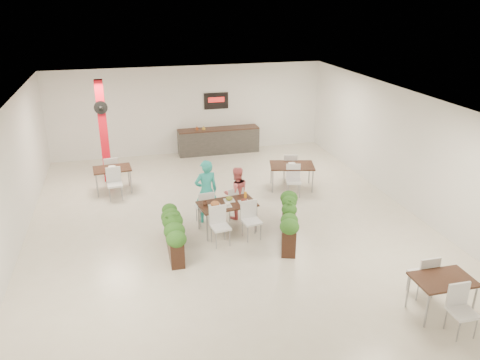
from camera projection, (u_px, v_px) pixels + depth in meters
name	position (u px, v px, depth m)	size (l,w,h in m)	color
ground	(227.00, 221.00, 12.28)	(12.00, 12.00, 0.00)	beige
room_shell	(226.00, 148.00, 11.53)	(10.10, 12.10, 3.22)	white
red_column	(104.00, 131.00, 14.38)	(0.40, 0.41, 3.20)	red
service_counter	(219.00, 140.00, 17.41)	(3.00, 0.64, 2.20)	#2F2C29
main_table	(227.00, 208.00, 11.57)	(1.49, 1.77, 0.92)	black
diner_man	(206.00, 191.00, 11.99)	(0.62, 0.40, 1.69)	#28ADA4
diner_woman	(236.00, 193.00, 12.23)	(0.69, 0.54, 1.42)	#F86E72
planter_left	(173.00, 230.00, 10.74)	(0.43, 1.90, 0.99)	black
planter_right	(289.00, 220.00, 11.24)	(0.95, 1.92, 1.05)	black
side_table_a	(112.00, 172.00, 13.90)	(1.14, 1.65, 0.92)	black
side_table_b	(292.00, 168.00, 14.17)	(1.49, 1.67, 0.92)	black
side_table_c	(442.00, 285.00, 8.53)	(1.09, 1.63, 0.92)	black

